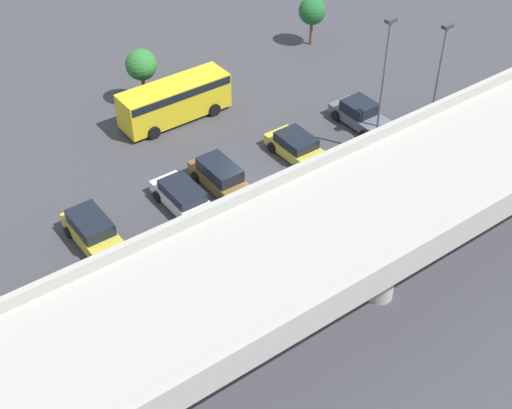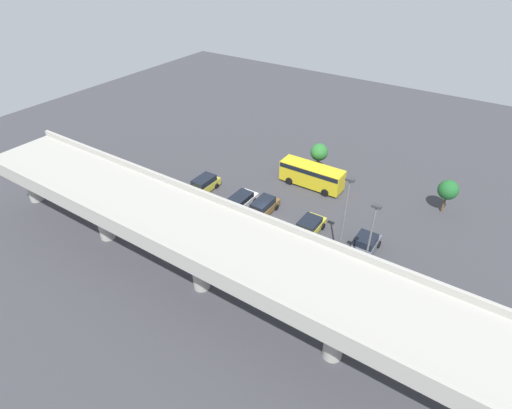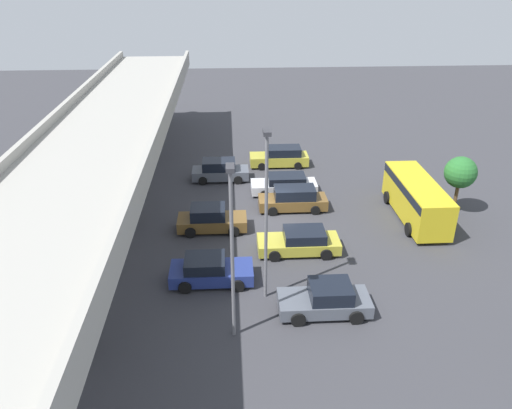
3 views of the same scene
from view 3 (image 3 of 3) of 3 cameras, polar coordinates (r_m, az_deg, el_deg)
ground_plane at (r=33.36m, az=2.18°, el=-1.73°), size 102.91×102.91×0.00m
highway_overpass at (r=31.84m, az=-16.70°, el=6.93°), size 49.42×7.03×7.16m
parked_car_0 at (r=25.01m, az=7.98°, el=-10.70°), size 2.20×4.49×1.58m
parked_car_1 at (r=27.00m, az=-5.29°, el=-7.50°), size 2.20×4.44×1.48m
parked_car_2 at (r=29.59m, az=5.05°, el=-4.24°), size 2.19×4.83×1.43m
parked_car_3 at (r=31.88m, az=-5.16°, el=-1.69°), size 2.09×4.38×1.65m
parked_car_4 at (r=34.45m, az=4.28°, el=0.63°), size 1.98×4.68×1.64m
parked_car_5 at (r=36.90m, az=3.28°, el=2.31°), size 2.09×4.82×1.42m
parked_car_6 at (r=39.15m, az=-4.15°, el=3.89°), size 2.01×4.38×1.65m
parked_car_7 at (r=41.89m, az=2.80°, el=5.45°), size 2.06×4.83×1.63m
shuttle_bus at (r=34.53m, az=17.88°, el=0.86°), size 7.51×2.56×2.63m
lamp_post_near_aisle at (r=21.06m, az=-2.76°, el=-4.46°), size 0.70×0.35×8.43m
lamp_post_mid_lot at (r=23.49m, az=1.18°, el=-0.27°), size 0.70×0.35×8.93m
tree_front_right at (r=35.74m, az=22.34°, el=3.38°), size 2.12×2.12×4.02m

